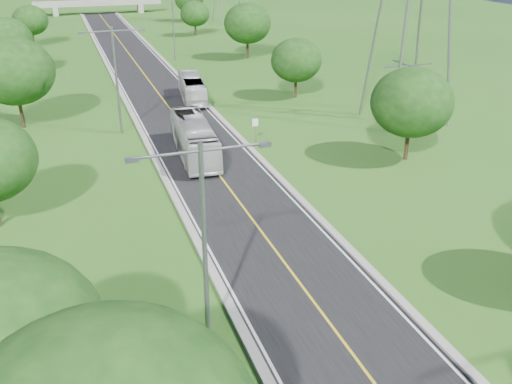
% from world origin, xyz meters
% --- Properties ---
extents(ground, '(260.00, 260.00, 0.00)m').
position_xyz_m(ground, '(0.00, 60.00, 0.00)').
color(ground, '#245718').
rests_on(ground, ground).
extents(road, '(8.00, 150.00, 0.06)m').
position_xyz_m(road, '(0.00, 66.00, 0.03)').
color(road, black).
rests_on(road, ground).
extents(curb_left, '(0.50, 150.00, 0.22)m').
position_xyz_m(curb_left, '(-4.25, 66.00, 0.11)').
color(curb_left, gray).
rests_on(curb_left, ground).
extents(curb_right, '(0.50, 150.00, 0.22)m').
position_xyz_m(curb_right, '(4.25, 66.00, 0.11)').
color(curb_right, gray).
rests_on(curb_right, ground).
extents(speed_limit_sign, '(0.55, 0.09, 2.40)m').
position_xyz_m(speed_limit_sign, '(5.20, 37.98, 1.60)').
color(speed_limit_sign, slate).
rests_on(speed_limit_sign, ground).
extents(overpass, '(30.00, 3.00, 3.20)m').
position_xyz_m(overpass, '(0.00, 140.00, 2.41)').
color(overpass, gray).
rests_on(overpass, ground).
extents(streetlight_near_left, '(5.90, 0.25, 10.00)m').
position_xyz_m(streetlight_near_left, '(-6.00, 12.00, 5.94)').
color(streetlight_near_left, slate).
rests_on(streetlight_near_left, ground).
extents(streetlight_mid_left, '(5.90, 0.25, 10.00)m').
position_xyz_m(streetlight_mid_left, '(-6.00, 45.00, 5.94)').
color(streetlight_mid_left, slate).
rests_on(streetlight_mid_left, ground).
extents(streetlight_far_right, '(5.90, 0.25, 10.00)m').
position_xyz_m(streetlight_far_right, '(6.00, 78.00, 5.94)').
color(streetlight_far_right, slate).
rests_on(streetlight_far_right, ground).
extents(tree_lc, '(7.56, 7.56, 8.79)m').
position_xyz_m(tree_lc, '(-15.00, 50.00, 5.58)').
color(tree_lc, black).
rests_on(tree_lc, ground).
extents(tree_ld, '(6.72, 6.72, 7.82)m').
position_xyz_m(tree_ld, '(-17.00, 74.00, 4.95)').
color(tree_ld, black).
rests_on(tree_ld, ground).
extents(tree_le, '(5.88, 5.88, 6.84)m').
position_xyz_m(tree_le, '(-14.50, 98.00, 4.33)').
color(tree_le, black).
rests_on(tree_le, ground).
extents(tree_rb, '(6.72, 6.72, 7.82)m').
position_xyz_m(tree_rb, '(16.00, 30.00, 4.95)').
color(tree_rb, black).
rests_on(tree_rb, ground).
extents(tree_rc, '(5.88, 5.88, 6.84)m').
position_xyz_m(tree_rc, '(15.00, 52.00, 4.33)').
color(tree_rc, black).
rests_on(tree_rc, ground).
extents(tree_rd, '(7.14, 7.14, 8.30)m').
position_xyz_m(tree_rd, '(17.00, 76.00, 5.27)').
color(tree_rd, black).
rests_on(tree_rd, ground).
extents(tree_re, '(5.46, 5.46, 6.35)m').
position_xyz_m(tree_re, '(14.50, 100.00, 4.02)').
color(tree_re, black).
rests_on(tree_re, ground).
extents(bus_outbound, '(3.55, 10.16, 2.77)m').
position_xyz_m(bus_outbound, '(3.20, 54.49, 1.45)').
color(bus_outbound, silver).
rests_on(bus_outbound, road).
extents(bus_inbound, '(3.50, 11.51, 3.16)m').
position_xyz_m(bus_inbound, '(-0.80, 36.50, 1.64)').
color(bus_inbound, silver).
rests_on(bus_inbound, road).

